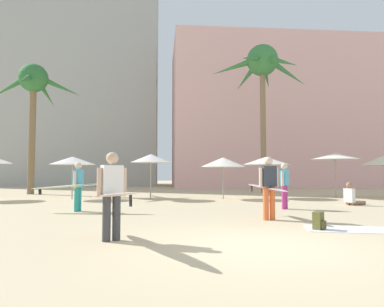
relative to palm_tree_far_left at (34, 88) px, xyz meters
The scene contains 17 objects.
ground 20.98m from the palm_tree_far_left, 59.28° to the right, with size 120.00×120.00×0.00m, color #C6B28C.
hotel_pink 23.09m from the palm_tree_far_left, 30.95° to the left, with size 20.72×10.36×14.26m, color beige.
hotel_tower_gray 20.28m from the palm_tree_far_left, 97.04° to the left, with size 19.86×10.43×31.76m, color #A8A8A3.
palm_tree_far_left is the anchor object (origin of this frame).
palm_tree_left 15.32m from the palm_tree_far_left, ahead, with size 6.86×6.57×10.26m.
cafe_umbrella_0 15.48m from the palm_tree_far_left, 18.93° to the right, with size 2.51×2.51×2.21m.
cafe_umbrella_1 19.00m from the palm_tree_far_left, 14.62° to the right, with size 2.67×2.67×2.44m.
cafe_umbrella_2 7.83m from the palm_tree_far_left, 52.20° to the right, with size 2.30×2.30×2.18m.
cafe_umbrella_3 13.57m from the palm_tree_far_left, 24.59° to the right, with size 2.34×2.34×2.15m.
cafe_umbrella_5 10.53m from the palm_tree_far_left, 34.31° to the right, with size 2.06×2.06×2.30m.
beach_towel 21.07m from the palm_tree_far_left, 50.50° to the right, with size 1.88×1.04×0.01m, color white.
backpack 20.59m from the palm_tree_far_left, 52.07° to the right, with size 0.35×0.35×0.42m.
person_near_right 13.56m from the palm_tree_far_left, 63.57° to the right, with size 3.16×0.99×1.70m.
person_mid_left 18.56m from the palm_tree_far_left, 49.78° to the right, with size 0.72×2.66×1.78m.
person_mid_right 18.97m from the palm_tree_far_left, 65.87° to the right, with size 1.55×3.01×1.73m.
person_near_left 17.68m from the palm_tree_far_left, 39.45° to the right, with size 0.43×0.55×1.70m.
person_far_left 19.76m from the palm_tree_far_left, 29.64° to the right, with size 1.05×0.79×0.96m.
Camera 1 is at (-1.78, -6.32, 1.31)m, focal length 33.07 mm.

